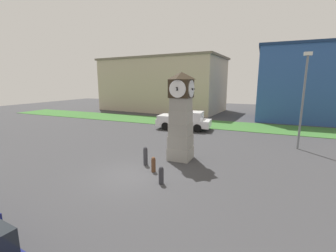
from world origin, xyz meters
name	(u,v)px	position (x,y,z in m)	size (l,w,h in m)	color
ground_plane	(133,175)	(0.00, 0.00, 0.00)	(86.73, 86.73, 0.00)	#38383A
clock_tower	(181,118)	(1.42, 3.35, 2.62)	(1.63, 1.69, 5.35)	gray
bollard_near_tower	(145,156)	(-0.08, 1.54, 0.56)	(0.25, 0.25, 1.10)	#333338
bollard_mid_row	(153,164)	(0.81, 0.81, 0.43)	(0.23, 0.23, 0.84)	brown
bollard_far_row	(161,175)	(1.81, -0.35, 0.44)	(0.24, 0.24, 0.87)	#333338
pickup_truck	(184,120)	(-1.41, 12.06, 0.93)	(5.57, 2.65, 1.85)	silver
street_lamp_far_side	(303,95)	(8.47, 8.75, 3.88)	(0.50, 0.24, 6.75)	slate
warehouse_blue_far	(162,85)	(-10.44, 26.27, 4.36)	(21.31, 11.86, 8.71)	#B7A88E
storefront_low_left	(301,84)	(10.04, 23.16, 4.58)	(10.42, 7.99, 9.14)	#2D5193
grass_verge_far	(177,122)	(-3.67, 15.90, 0.02)	(52.04, 5.30, 0.04)	#386B2D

